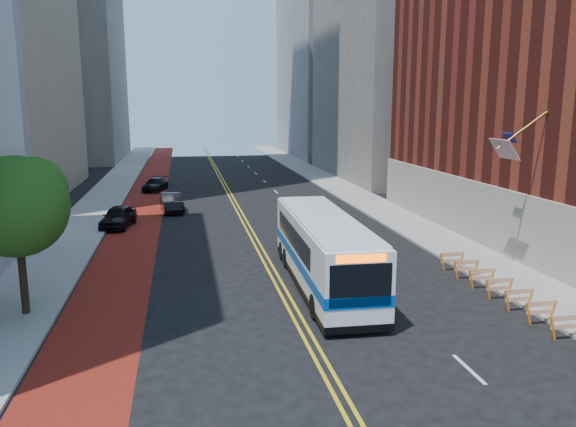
{
  "coord_description": "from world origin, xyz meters",
  "views": [
    {
      "loc": [
        -4.55,
        -18.27,
        8.88
      ],
      "look_at": [
        0.41,
        8.0,
        3.65
      ],
      "focal_mm": 35.0,
      "sensor_mm": 36.0,
      "label": 1
    }
  ],
  "objects_px": {
    "car_a": "(118,217)",
    "car_b": "(172,203)",
    "car_c": "(155,184)",
    "transit_bus": "(323,250)",
    "street_tree": "(18,202)"
  },
  "relations": [
    {
      "from": "car_a",
      "to": "car_b",
      "type": "height_order",
      "value": "car_a"
    },
    {
      "from": "car_a",
      "to": "car_c",
      "type": "height_order",
      "value": "car_a"
    },
    {
      "from": "car_b",
      "to": "car_c",
      "type": "xyz_separation_m",
      "value": [
        -1.85,
        12.2,
        -0.11
      ]
    },
    {
      "from": "transit_bus",
      "to": "car_c",
      "type": "bearing_deg",
      "value": 107.5
    },
    {
      "from": "transit_bus",
      "to": "car_c",
      "type": "height_order",
      "value": "transit_bus"
    },
    {
      "from": "car_c",
      "to": "car_b",
      "type": "bearing_deg",
      "value": -66.66
    },
    {
      "from": "transit_bus",
      "to": "car_a",
      "type": "distance_m",
      "value": 19.55
    },
    {
      "from": "car_b",
      "to": "car_a",
      "type": "bearing_deg",
      "value": -131.33
    },
    {
      "from": "street_tree",
      "to": "car_a",
      "type": "xyz_separation_m",
      "value": [
        1.94,
        17.45,
        -4.12
      ]
    },
    {
      "from": "transit_bus",
      "to": "car_a",
      "type": "height_order",
      "value": "transit_bus"
    },
    {
      "from": "street_tree",
      "to": "car_b",
      "type": "xyz_separation_m",
      "value": [
        5.7,
        22.88,
        -4.15
      ]
    },
    {
      "from": "car_a",
      "to": "transit_bus",
      "type": "bearing_deg",
      "value": -44.04
    },
    {
      "from": "car_b",
      "to": "transit_bus",
      "type": "bearing_deg",
      "value": -76.89
    },
    {
      "from": "car_a",
      "to": "car_c",
      "type": "xyz_separation_m",
      "value": [
        1.9,
        17.62,
        -0.14
      ]
    },
    {
      "from": "car_b",
      "to": "car_c",
      "type": "relative_size",
      "value": 1.03
    }
  ]
}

